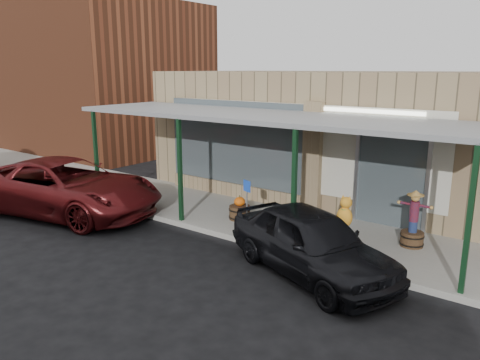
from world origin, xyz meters
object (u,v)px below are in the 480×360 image
Objects in this scene: barrel_pumpkin at (240,211)px; car_maroon at (65,187)px; handicap_sign at (247,199)px; parked_sedan at (312,242)px; barrel_scarecrow at (413,227)px.

car_maroon is (-4.81, -2.33, 0.44)m from barrel_pumpkin.
handicap_sign is 0.30× the size of parked_sedan.
parked_sedan reaches higher than barrel_pumpkin.
barrel_scarecrow is 0.23× the size of car_maroon.
barrel_pumpkin is 5.36m from car_maroon.
car_maroon is (-8.00, -0.60, 0.10)m from parked_sedan.
handicap_sign is 2.56m from parked_sedan.
parked_sedan is at bearing -98.05° from car_maroon.
barrel_pumpkin is (-4.54, -0.82, -0.22)m from barrel_scarecrow.
barrel_pumpkin is at bearing -166.72° from barrel_scarecrow.
barrel_scarecrow is at bearing -5.88° from parked_sedan.
barrel_pumpkin is at bearing -76.50° from car_maroon.
car_maroon is at bearing -154.13° from barrel_pumpkin.
car_maroon reaches higher than barrel_scarecrow.
barrel_scarecrow is 2.00× the size of barrel_pumpkin.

